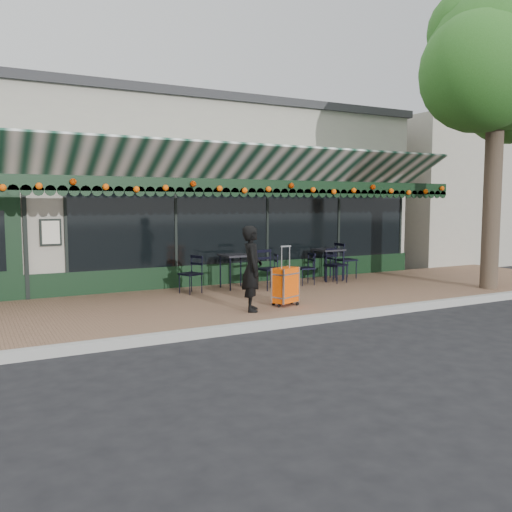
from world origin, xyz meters
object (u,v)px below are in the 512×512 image
chair_a_right (334,266)px  chair_b_left (191,274)px  chair_b_right (283,269)px  chair_a_left (305,269)px  chair_a_front (337,265)px  woman (252,269)px  suitcase (285,286)px  street_tree (502,72)px  chair_b_front (269,269)px  cafe_table_a (328,252)px  cafe_table_b (236,258)px  chair_a_extra (346,260)px

chair_a_right → chair_b_left: chair_b_left is taller
chair_a_right → chair_b_right: (-1.47, 0.03, -0.00)m
chair_a_left → chair_b_right: size_ratio=1.02×
chair_b_left → chair_a_front: bearing=67.9°
woman → chair_b_right: (2.11, 2.43, -0.39)m
suitcase → chair_b_left: bearing=94.4°
chair_b_left → street_tree: bearing=50.0°
chair_b_right → chair_b_front: bearing=142.6°
suitcase → street_tree: size_ratio=0.17×
cafe_table_a → chair_b_left: chair_b_left is taller
chair_b_right → street_tree: bearing=-104.3°
cafe_table_b → chair_a_front: (2.59, -0.35, -0.28)m
chair_a_left → street_tree: size_ratio=0.12×
chair_a_front → street_tree: bearing=-50.4°
chair_a_front → chair_a_extra: chair_a_extra is taller
chair_a_left → chair_a_extra: chair_a_extra is taller
cafe_table_b → chair_a_left: 1.76m
cafe_table_b → chair_b_front: 0.81m
woman → chair_a_extra: 4.93m
cafe_table_a → woman: bearing=-144.0°
chair_a_front → cafe_table_b: bearing=161.2°
woman → suitcase: size_ratio=1.36×
chair_a_extra → chair_b_right: bearing=97.6°
street_tree → chair_b_left: bearing=159.3°
chair_a_extra → chair_b_right: 2.05m
chair_b_right → cafe_table_b: bearing=104.4°
street_tree → chair_a_left: bearing=147.4°
chair_a_extra → chair_b_left: chair_a_extra is taller
cafe_table_a → chair_b_left: size_ratio=0.96×
chair_b_left → chair_b_front: size_ratio=0.91×
chair_b_left → chair_b_right: 2.39m
street_tree → chair_b_right: bearing=148.2°
chair_a_left → street_tree: 6.27m
cafe_table_a → suitcase: bearing=-138.5°
cafe_table_a → chair_a_extra: (0.61, 0.06, -0.24)m
woman → chair_a_extra: (4.15, 2.64, -0.30)m
chair_b_left → chair_b_right: bearing=73.2°
chair_a_right → chair_a_front: bearing=154.1°
woman → suitcase: 0.91m
suitcase → cafe_table_a: 3.67m
chair_a_left → street_tree: street_tree is taller
chair_a_left → chair_a_extra: size_ratio=0.83×
chair_a_left → suitcase: bearing=-35.7°
chair_a_right → chair_b_front: bearing=94.8°
chair_a_front → street_tree: 5.74m
chair_b_front → cafe_table_a: bearing=8.4°
street_tree → chair_a_extra: bearing=127.3°
chair_b_left → chair_b_front: chair_b_front is taller
chair_a_front → chair_b_left: (-3.76, 0.19, -0.01)m
chair_b_left → street_tree: size_ratio=0.12×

